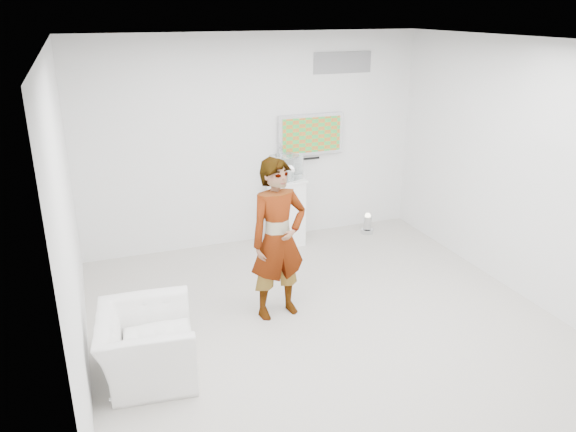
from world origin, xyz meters
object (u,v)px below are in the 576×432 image
object	(u,v)px
person	(278,239)
floor_uplight	(367,224)
armchair	(147,344)
pedestal	(286,211)
tv	(311,134)

from	to	relation	value
person	floor_uplight	world-z (taller)	person
armchair	pedestal	bearing A→B (deg)	-36.33
armchair	floor_uplight	bearing A→B (deg)	-49.74
person	floor_uplight	size ratio (longest dim) A/B	5.90
tv	armchair	distance (m)	4.15
tv	armchair	size ratio (longest dim) A/B	1.01
person	armchair	distance (m)	1.77
armchair	pedestal	distance (m)	3.46
tv	pedestal	distance (m)	1.18
floor_uplight	armchair	bearing A→B (deg)	-146.07
tv	pedestal	world-z (taller)	tv
person	pedestal	distance (m)	2.10
person	tv	bearing A→B (deg)	51.01
armchair	floor_uplight	world-z (taller)	armchair
tv	pedestal	size ratio (longest dim) A/B	1.00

